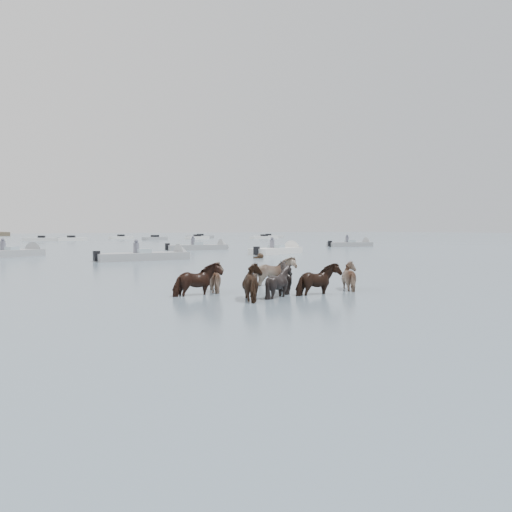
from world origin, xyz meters
TOP-DOWN VIEW (x-y plane):
  - ground at (0.00, 0.00)m, footprint 400.00×400.00m
  - pony_herd at (-1.18, 1.55)m, footprint 6.31×3.91m
  - swimming_pony at (8.87, 17.76)m, footprint 0.72×0.44m
  - motorboat_a at (-4.27, 29.08)m, footprint 5.50×4.58m
  - motorboat_b at (2.27, 19.75)m, footprint 6.34×1.62m
  - motorboat_c at (12.20, 32.16)m, footprint 6.29×2.22m
  - motorboat_d at (13.92, 22.35)m, footprint 6.08×3.81m
  - motorboat_e at (30.19, 31.24)m, footprint 5.58×2.72m
  - distant_flotilla at (1.63, 76.05)m, footprint 103.05×25.95m

SIDE VIEW (x-z plane):
  - ground at x=0.00m, z-range 0.00..0.00m
  - swimming_pony at x=8.87m, z-range -0.12..0.32m
  - motorboat_b at x=2.27m, z-range -0.74..1.18m
  - motorboat_c at x=12.20m, z-range -0.74..1.18m
  - motorboat_d at x=13.92m, z-range -0.74..1.18m
  - motorboat_a at x=-4.27m, z-range -0.73..1.19m
  - motorboat_e at x=30.19m, z-range -0.73..1.19m
  - distant_flotilla at x=1.63m, z-range -0.21..0.72m
  - pony_herd at x=-1.18m, z-range -0.30..1.00m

